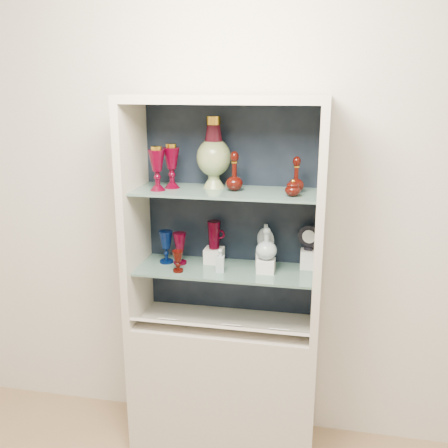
% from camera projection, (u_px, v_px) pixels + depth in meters
% --- Properties ---
extents(wall_back, '(3.50, 0.02, 2.80)m').
position_uv_depth(wall_back, '(232.00, 196.00, 2.73)').
color(wall_back, silver).
rests_on(wall_back, ground).
extents(cabinet_base, '(1.00, 0.40, 0.75)m').
position_uv_depth(cabinet_base, '(224.00, 383.00, 2.79)').
color(cabinet_base, beige).
rests_on(cabinet_base, ground).
extents(cabinet_back_panel, '(0.98, 0.02, 1.15)m').
position_uv_depth(cabinet_back_panel, '(231.00, 210.00, 2.72)').
color(cabinet_back_panel, black).
rests_on(cabinet_back_panel, cabinet_base).
extents(cabinet_side_left, '(0.04, 0.40, 1.15)m').
position_uv_depth(cabinet_side_left, '(135.00, 215.00, 2.63)').
color(cabinet_side_left, beige).
rests_on(cabinet_side_left, cabinet_base).
extents(cabinet_side_right, '(0.04, 0.40, 1.15)m').
position_uv_depth(cabinet_side_right, '(320.00, 224.00, 2.45)').
color(cabinet_side_right, beige).
rests_on(cabinet_side_right, cabinet_base).
extents(cabinet_top_cap, '(1.00, 0.40, 0.04)m').
position_uv_depth(cabinet_top_cap, '(224.00, 99.00, 2.38)').
color(cabinet_top_cap, beige).
rests_on(cabinet_top_cap, cabinet_side_left).
extents(shelf_lower, '(0.92, 0.34, 0.01)m').
position_uv_depth(shelf_lower, '(225.00, 270.00, 2.63)').
color(shelf_lower, slate).
rests_on(shelf_lower, cabinet_side_left).
extents(shelf_upper, '(0.92, 0.34, 0.01)m').
position_uv_depth(shelf_upper, '(225.00, 192.00, 2.52)').
color(shelf_upper, slate).
rests_on(shelf_upper, cabinet_side_left).
extents(label_ledge, '(0.92, 0.17, 0.09)m').
position_uv_depth(label_ledge, '(220.00, 326.00, 2.58)').
color(label_ledge, beige).
rests_on(label_ledge, cabinet_base).
extents(label_card_0, '(0.10, 0.06, 0.03)m').
position_uv_depth(label_card_0, '(169.00, 319.00, 2.63)').
color(label_card_0, white).
rests_on(label_card_0, label_ledge).
extents(label_card_1, '(0.10, 0.06, 0.03)m').
position_uv_depth(label_card_1, '(280.00, 329.00, 2.52)').
color(label_card_1, white).
rests_on(label_card_1, label_ledge).
extents(label_card_2, '(0.10, 0.06, 0.03)m').
position_uv_depth(label_card_2, '(232.00, 325.00, 2.56)').
color(label_card_2, white).
rests_on(label_card_2, label_ledge).
extents(pedestal_lamp_left, '(0.10, 0.10, 0.22)m').
position_uv_depth(pedestal_lamp_left, '(157.00, 168.00, 2.50)').
color(pedestal_lamp_left, '#4F0014').
rests_on(pedestal_lamp_left, shelf_upper).
extents(pedestal_lamp_right, '(0.09, 0.09, 0.23)m').
position_uv_depth(pedestal_lamp_right, '(172.00, 166.00, 2.55)').
color(pedestal_lamp_right, '#4F0014').
rests_on(pedestal_lamp_right, shelf_upper).
extents(enamel_urn, '(0.23, 0.23, 0.36)m').
position_uv_depth(enamel_urn, '(214.00, 152.00, 2.55)').
color(enamel_urn, '#0A4712').
rests_on(enamel_urn, shelf_upper).
extents(ruby_decanter_a, '(0.11, 0.11, 0.22)m').
position_uv_depth(ruby_decanter_a, '(234.00, 169.00, 2.48)').
color(ruby_decanter_a, '#3B0B05').
rests_on(ruby_decanter_a, shelf_upper).
extents(ruby_decanter_b, '(0.10, 0.10, 0.19)m').
position_uv_depth(ruby_decanter_b, '(296.00, 173.00, 2.46)').
color(ruby_decanter_b, '#3B0B05').
rests_on(ruby_decanter_b, shelf_upper).
extents(lidded_bowl, '(0.08, 0.08, 0.08)m').
position_uv_depth(lidded_bowl, '(293.00, 188.00, 2.38)').
color(lidded_bowl, '#3B0B05').
rests_on(lidded_bowl, shelf_upper).
extents(cobalt_goblet, '(0.08, 0.08, 0.18)m').
position_uv_depth(cobalt_goblet, '(166.00, 247.00, 2.70)').
color(cobalt_goblet, '#000E3A').
rests_on(cobalt_goblet, shelf_lower).
extents(ruby_goblet_tall, '(0.07, 0.07, 0.17)m').
position_uv_depth(ruby_goblet_tall, '(180.00, 248.00, 2.68)').
color(ruby_goblet_tall, '#4F0014').
rests_on(ruby_goblet_tall, shelf_lower).
extents(ruby_goblet_small, '(0.07, 0.07, 0.11)m').
position_uv_depth(ruby_goblet_small, '(178.00, 261.00, 2.57)').
color(ruby_goblet_small, '#3B0B05').
rests_on(ruby_goblet_small, shelf_lower).
extents(riser_ruby_pitcher, '(0.10, 0.10, 0.08)m').
position_uv_depth(riser_ruby_pitcher, '(214.00, 255.00, 2.71)').
color(riser_ruby_pitcher, silver).
rests_on(riser_ruby_pitcher, shelf_lower).
extents(ruby_pitcher, '(0.13, 0.09, 0.15)m').
position_uv_depth(ruby_pitcher, '(214.00, 235.00, 2.68)').
color(ruby_pitcher, '#4F0014').
rests_on(ruby_pitcher, riser_ruby_pitcher).
extents(clear_square_bottle, '(0.05, 0.05, 0.12)m').
position_uv_depth(clear_square_bottle, '(220.00, 260.00, 2.57)').
color(clear_square_bottle, '#99ADB4').
rests_on(clear_square_bottle, shelf_lower).
extents(riser_flat_flask, '(0.09, 0.09, 0.09)m').
position_uv_depth(riser_flat_flask, '(265.00, 257.00, 2.68)').
color(riser_flat_flask, silver).
rests_on(riser_flat_flask, shelf_lower).
extents(flat_flask, '(0.11, 0.08, 0.14)m').
position_uv_depth(flat_flask, '(266.00, 236.00, 2.65)').
color(flat_flask, '#A2AEB4').
rests_on(flat_flask, riser_flat_flask).
extents(riser_clear_round_decanter, '(0.09, 0.09, 0.07)m').
position_uv_depth(riser_clear_round_decanter, '(266.00, 266.00, 2.57)').
color(riser_clear_round_decanter, silver).
rests_on(riser_clear_round_decanter, shelf_lower).
extents(clear_round_decanter, '(0.14, 0.14, 0.16)m').
position_uv_depth(clear_round_decanter, '(266.00, 244.00, 2.54)').
color(clear_round_decanter, '#99ADB4').
rests_on(clear_round_decanter, riser_clear_round_decanter).
extents(riser_cameo_medallion, '(0.08, 0.08, 0.10)m').
position_uv_depth(riser_cameo_medallion, '(308.00, 259.00, 2.63)').
color(riser_cameo_medallion, silver).
rests_on(riser_cameo_medallion, shelf_lower).
extents(cameo_medallion, '(0.12, 0.07, 0.14)m').
position_uv_depth(cameo_medallion, '(309.00, 237.00, 2.59)').
color(cameo_medallion, black).
rests_on(cameo_medallion, riser_cameo_medallion).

